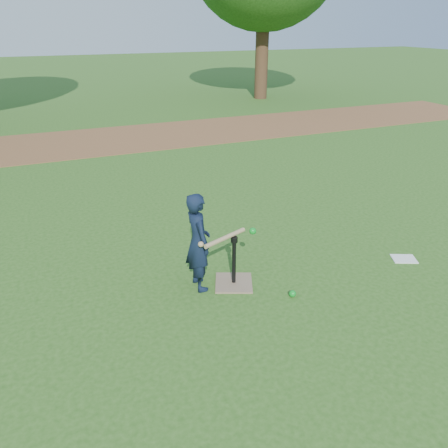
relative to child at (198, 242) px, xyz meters
name	(u,v)px	position (x,y,z in m)	size (l,w,h in m)	color
ground	(231,284)	(0.36, -0.11, -0.58)	(80.00, 80.00, 0.00)	#285116
dirt_strip	(117,139)	(0.36, 7.39, -0.57)	(24.00, 3.00, 0.01)	brown
child	(198,242)	(0.00, 0.00, 0.00)	(0.42, 0.28, 1.16)	black
wiffle_ball_ground	(292,294)	(0.89, -0.61, -0.54)	(0.08, 0.08, 0.08)	#0C8C21
clipboard	(404,259)	(2.68, -0.44, -0.57)	(0.30, 0.23, 0.01)	white
batting_tee	(234,276)	(0.39, -0.11, -0.47)	(0.56, 0.56, 0.61)	#826952
swing_action	(229,237)	(0.31, -0.15, 0.07)	(0.68, 0.28, 0.12)	tan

